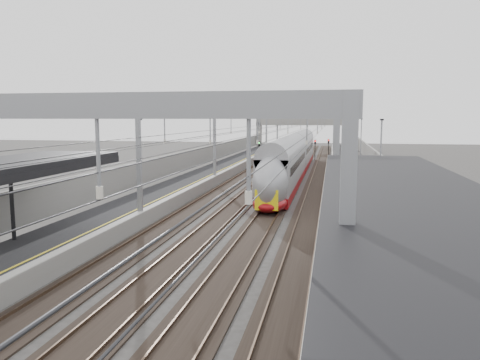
% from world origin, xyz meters
% --- Properties ---
extents(platform_left, '(4.00, 120.00, 1.00)m').
position_xyz_m(platform_left, '(-8.00, 45.00, 0.50)').
color(platform_left, black).
rests_on(platform_left, ground).
extents(platform_right, '(4.00, 120.00, 1.00)m').
position_xyz_m(platform_right, '(8.00, 45.00, 0.50)').
color(platform_right, black).
rests_on(platform_right, ground).
extents(tracks, '(11.40, 140.00, 0.20)m').
position_xyz_m(tracks, '(0.00, 45.00, 0.05)').
color(tracks, black).
rests_on(tracks, ground).
extents(overhead_line, '(13.00, 140.00, 6.60)m').
position_xyz_m(overhead_line, '(0.00, 51.62, 6.14)').
color(overhead_line, gray).
rests_on(overhead_line, platform_left).
extents(canopy_right, '(4.40, 30.00, 4.24)m').
position_xyz_m(canopy_right, '(8.03, 2.99, 5.09)').
color(canopy_right, black).
rests_on(canopy_right, platform_right).
extents(overbridge, '(22.00, 2.20, 6.90)m').
position_xyz_m(overbridge, '(0.00, 100.00, 5.31)').
color(overbridge, gray).
rests_on(overbridge, ground).
extents(wall_left, '(0.30, 120.00, 3.20)m').
position_xyz_m(wall_left, '(-11.20, 45.00, 1.60)').
color(wall_left, gray).
rests_on(wall_left, ground).
extents(wall_right, '(0.30, 120.00, 3.20)m').
position_xyz_m(wall_right, '(11.20, 45.00, 1.60)').
color(wall_right, gray).
rests_on(wall_right, ground).
extents(train, '(2.67, 48.65, 4.22)m').
position_xyz_m(train, '(1.50, 48.83, 2.07)').
color(train, maroon).
rests_on(train, ground).
extents(signal_green, '(0.32, 0.32, 3.48)m').
position_xyz_m(signal_green, '(-5.20, 66.14, 2.42)').
color(signal_green, black).
rests_on(signal_green, ground).
extents(signal_red_near, '(0.32, 0.32, 3.48)m').
position_xyz_m(signal_red_near, '(3.20, 73.62, 2.42)').
color(signal_red_near, black).
rests_on(signal_red_near, ground).
extents(signal_red_far, '(0.32, 0.32, 3.48)m').
position_xyz_m(signal_red_far, '(5.40, 76.39, 2.42)').
color(signal_red_far, black).
rests_on(signal_red_far, ground).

